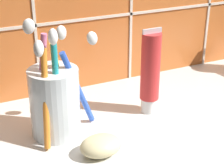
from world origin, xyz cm
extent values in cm
cube|color=silver|center=(0.00, 0.00, 1.00)|extent=(75.07, 35.08, 2.00)
cube|color=beige|center=(0.00, 16.94, 15.45)|extent=(85.07, 0.24, 0.50)
cylinder|color=silver|center=(-18.26, 3.09, 7.31)|extent=(7.49, 7.49, 10.61)
cylinder|color=blue|center=(-14.42, 3.32, 8.76)|extent=(5.87, 2.32, 13.05)
ellipsoid|color=white|center=(-11.61, 4.05, 16.14)|extent=(2.63, 1.85, 2.67)
cylinder|color=yellow|center=(-16.99, 4.35, 9.33)|extent=(2.81, 2.14, 13.99)
ellipsoid|color=white|center=(-16.07, 4.88, 17.36)|extent=(2.35, 2.10, 2.40)
cylinder|color=pink|center=(-19.80, 4.03, 10.15)|extent=(2.90, 1.72, 15.62)
ellipsoid|color=white|center=(-20.81, 4.37, 19.00)|extent=(2.25, 1.85, 2.39)
cylinder|color=orange|center=(-20.27, 0.55, 9.44)|extent=(2.47, 3.93, 14.26)
ellipsoid|color=white|center=(-21.01, -1.04, 17.55)|extent=(2.07, 2.47, 2.51)
cylinder|color=teal|center=(-18.39, 1.24, 9.90)|extent=(1.77, 3.26, 15.14)
ellipsoid|color=white|center=(-18.76, 0.01, 18.50)|extent=(1.82, 2.29, 2.43)
cylinder|color=white|center=(-1.82, 3.09, 3.25)|extent=(2.72, 2.72, 2.50)
cylinder|color=red|center=(-1.82, 3.09, 10.18)|extent=(3.20, 3.20, 11.37)
cube|color=silver|center=(-1.82, 3.09, 16.27)|extent=(3.36, 0.36, 0.80)
ellipsoid|color=beige|center=(-14.38, -4.95, 3.41)|extent=(6.01, 4.69, 2.82)
camera|label=1|loc=(-31.88, -45.34, 33.21)|focal=60.00mm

